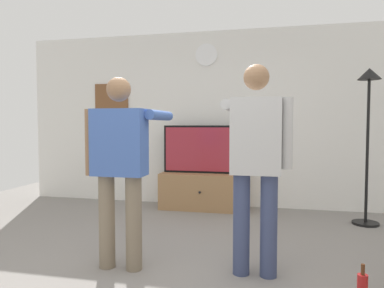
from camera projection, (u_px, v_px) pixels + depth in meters
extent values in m
cube|color=silver|center=(220.00, 119.00, 5.52)|extent=(6.40, 0.10, 2.70)
cube|color=#997047|center=(203.00, 191.00, 5.28)|extent=(1.26, 0.44, 0.54)
sphere|color=black|center=(200.00, 192.00, 5.05)|extent=(0.04, 0.04, 0.04)
cube|color=black|center=(203.00, 149.00, 5.30)|extent=(1.21, 0.06, 0.71)
cube|color=maroon|center=(203.00, 149.00, 5.26)|extent=(1.15, 0.01, 0.65)
cylinder|color=white|center=(206.00, 55.00, 5.45)|extent=(0.34, 0.03, 0.34)
cube|color=brown|center=(112.00, 103.00, 5.84)|extent=(0.58, 0.04, 0.61)
cylinder|color=black|center=(365.00, 223.00, 4.47)|extent=(0.32, 0.32, 0.03)
cylinder|color=black|center=(367.00, 152.00, 4.42)|extent=(0.04, 0.04, 1.79)
cone|color=black|center=(369.00, 74.00, 4.37)|extent=(0.28, 0.28, 0.14)
cylinder|color=#7A6B56|center=(107.00, 221.00, 3.11)|extent=(0.14, 0.14, 0.82)
cylinder|color=#7A6B56|center=(134.00, 223.00, 3.06)|extent=(0.14, 0.14, 0.82)
cube|color=#3F60AD|center=(119.00, 142.00, 3.05)|extent=(0.46, 0.22, 0.57)
sphere|color=#8C6647|center=(119.00, 89.00, 3.02)|extent=(0.21, 0.21, 0.21)
cylinder|color=#8C6647|center=(90.00, 142.00, 3.11)|extent=(0.09, 0.09, 0.58)
cylinder|color=#3F60AD|center=(160.00, 115.00, 3.26)|extent=(0.09, 0.58, 0.09)
cube|color=white|center=(170.00, 116.00, 3.57)|extent=(0.04, 0.12, 0.04)
cylinder|color=#384266|center=(241.00, 224.00, 2.97)|extent=(0.14, 0.14, 0.85)
cylinder|color=#384266|center=(269.00, 226.00, 2.92)|extent=(0.14, 0.14, 0.85)
cube|color=#B7B7B7|center=(256.00, 136.00, 2.90)|extent=(0.41, 0.22, 0.63)
sphere|color=#8C6647|center=(256.00, 77.00, 2.88)|extent=(0.21, 0.21, 0.21)
cylinder|color=#B7B7B7|center=(230.00, 106.00, 3.22)|extent=(0.09, 0.58, 0.09)
cube|color=white|center=(233.00, 108.00, 3.54)|extent=(0.04, 0.12, 0.04)
cylinder|color=#B7B7B7|center=(287.00, 133.00, 2.85)|extent=(0.09, 0.09, 0.58)
cylinder|color=#4C2814|center=(363.00, 269.00, 2.27)|extent=(0.02, 0.02, 0.07)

